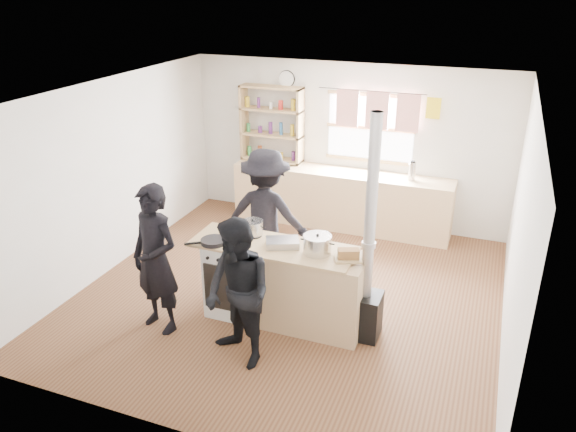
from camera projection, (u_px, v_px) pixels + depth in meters
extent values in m
cube|color=brown|center=(290.00, 294.00, 7.03)|extent=(5.00, 5.00, 0.01)
cube|color=#DAB683|center=(340.00, 199.00, 8.75)|extent=(3.40, 0.55, 0.90)
cube|color=tan|center=(272.00, 159.00, 9.06)|extent=(1.00, 0.28, 0.03)
cube|color=tan|center=(272.00, 135.00, 8.90)|extent=(1.00, 0.28, 0.03)
cube|color=tan|center=(271.00, 110.00, 8.74)|extent=(1.00, 0.28, 0.03)
cube|color=tan|center=(271.00, 87.00, 8.60)|extent=(1.00, 0.28, 0.03)
cube|color=tan|center=(244.00, 122.00, 8.99)|extent=(0.04, 0.28, 1.20)
cube|color=tan|center=(300.00, 127.00, 8.67)|extent=(0.04, 0.28, 1.20)
cylinder|color=silver|center=(412.00, 171.00, 8.17)|extent=(0.10, 0.10, 0.27)
cube|color=white|center=(237.00, 276.00, 6.52)|extent=(0.60, 0.60, 0.90)
cube|color=tan|center=(310.00, 290.00, 6.23)|extent=(1.20, 0.60, 0.90)
cube|color=tan|center=(273.00, 246.00, 6.19)|extent=(1.84, 0.64, 0.03)
cylinder|color=black|center=(213.00, 241.00, 6.22)|extent=(0.39, 0.39, 0.05)
cylinder|color=#22541C|center=(213.00, 240.00, 6.21)|extent=(0.26, 0.26, 0.02)
cube|color=silver|center=(282.00, 243.00, 6.15)|extent=(0.42, 0.36, 0.08)
cube|color=brown|center=(282.00, 241.00, 6.14)|extent=(0.36, 0.31, 0.02)
cylinder|color=#BCBCBE|center=(253.00, 228.00, 6.41)|extent=(0.23, 0.23, 0.16)
cylinder|color=#BCBCBE|center=(253.00, 221.00, 6.38)|extent=(0.24, 0.24, 0.01)
sphere|color=black|center=(253.00, 220.00, 6.37)|extent=(0.03, 0.03, 0.03)
cylinder|color=silver|center=(317.00, 245.00, 5.97)|extent=(0.30, 0.30, 0.19)
cylinder|color=silver|center=(318.00, 236.00, 5.93)|extent=(0.31, 0.31, 0.01)
sphere|color=black|center=(318.00, 235.00, 5.93)|extent=(0.03, 0.03, 0.03)
cube|color=tan|center=(348.00, 259.00, 5.87)|extent=(0.33, 0.29, 0.02)
cube|color=olive|center=(348.00, 254.00, 5.84)|extent=(0.25, 0.18, 0.10)
cube|color=black|center=(364.00, 315.00, 6.13)|extent=(0.35, 0.35, 0.51)
cylinder|color=#ADADB2|center=(371.00, 209.00, 5.63)|extent=(0.12, 0.12, 1.99)
imported|color=black|center=(156.00, 260.00, 6.04)|extent=(0.70, 0.55, 1.70)
imported|color=black|center=(238.00, 294.00, 5.52)|extent=(0.95, 0.89, 1.57)
imported|color=black|center=(266.00, 215.00, 7.11)|extent=(1.15, 0.70, 1.73)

